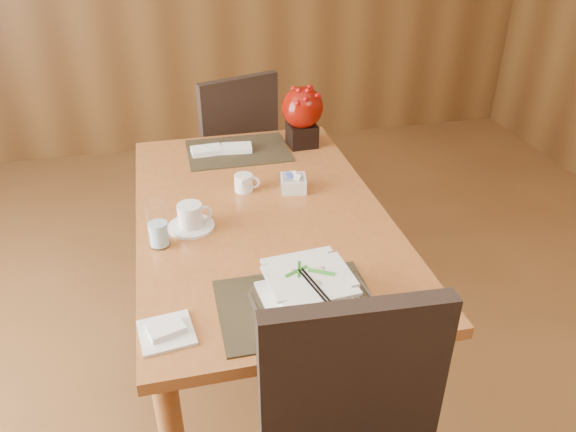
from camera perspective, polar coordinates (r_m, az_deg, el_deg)
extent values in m
cube|color=#A15E2C|center=(2.08, -2.75, -0.01)|extent=(0.90, 1.50, 0.04)
cylinder|color=#A15E2C|center=(2.84, -12.94, -0.46)|extent=(0.07, 0.07, 0.71)
cylinder|color=#A15E2C|center=(1.93, 13.86, -18.80)|extent=(0.07, 0.07, 0.71)
cylinder|color=#A15E2C|center=(2.93, 2.40, 1.35)|extent=(0.07, 0.07, 0.71)
cube|color=black|center=(1.63, 0.91, -9.03)|extent=(0.45, 0.33, 0.01)
cube|color=black|center=(2.55, -5.10, 6.62)|extent=(0.45, 0.33, 0.01)
cube|color=white|center=(1.63, 2.09, -8.76)|extent=(0.28, 0.28, 0.01)
cube|color=white|center=(1.60, 2.13, -7.42)|extent=(0.20, 0.20, 0.09)
cylinder|color=tan|center=(1.60, 2.13, -7.36)|extent=(0.17, 0.17, 0.07)
cylinder|color=white|center=(2.00, -9.79, -1.05)|extent=(0.16, 0.16, 0.01)
cylinder|color=white|center=(1.98, -9.91, 0.09)|extent=(0.09, 0.09, 0.08)
cylinder|color=black|center=(1.96, -10.00, 0.98)|extent=(0.08, 0.08, 0.01)
cylinder|color=white|center=(1.88, -13.11, -0.87)|extent=(0.07, 0.07, 0.16)
cube|color=white|center=(2.20, 0.55, 3.31)|extent=(0.11, 0.11, 0.06)
cube|color=black|center=(2.59, 1.43, 8.27)|extent=(0.13, 0.13, 0.10)
sphere|color=maroon|center=(2.54, 1.47, 10.96)|extent=(0.19, 0.19, 0.19)
cube|color=white|center=(1.57, -12.25, -11.52)|extent=(0.16, 0.16, 0.01)
cube|color=black|center=(1.41, 6.62, -17.03)|extent=(0.45, 0.08, 0.51)
cube|color=black|center=(3.21, -6.41, 5.82)|extent=(0.57, 0.57, 0.06)
cube|color=black|center=(2.93, -4.93, 9.24)|extent=(0.42, 0.18, 0.49)
cylinder|color=black|center=(3.53, -4.82, 4.07)|extent=(0.04, 0.04, 0.42)
cylinder|color=black|center=(3.24, -1.78, 1.57)|extent=(0.04, 0.04, 0.42)
cylinder|color=black|center=(3.40, -10.37, 2.54)|extent=(0.04, 0.04, 0.42)
cylinder|color=black|center=(3.10, -7.72, -0.21)|extent=(0.04, 0.04, 0.42)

